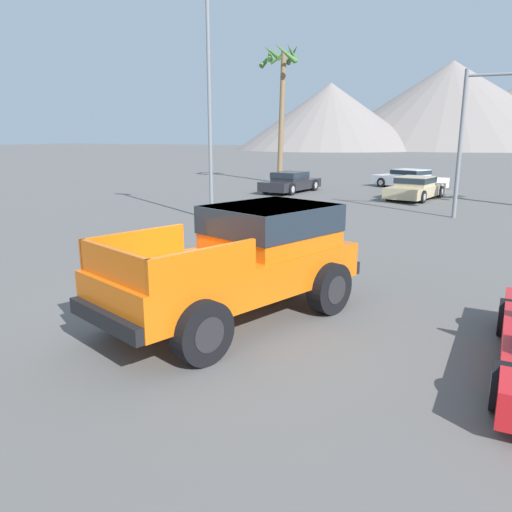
# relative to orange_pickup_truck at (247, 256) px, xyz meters

# --- Properties ---
(ground_plane) EXTENTS (320.00, 320.00, 0.00)m
(ground_plane) POSITION_rel_orange_pickup_truck_xyz_m (-0.56, -0.10, -1.11)
(ground_plane) COLOR #5B5956
(orange_pickup_truck) EXTENTS (3.58, 5.39, 1.96)m
(orange_pickup_truck) POSITION_rel_orange_pickup_truck_xyz_m (0.00, 0.00, 0.00)
(orange_pickup_truck) COLOR orange
(orange_pickup_truck) RESTS_ON ground_plane
(parked_car_dark) EXTENTS (2.41, 4.75, 1.17)m
(parked_car_dark) POSITION_rel_orange_pickup_truck_xyz_m (-6.32, 19.61, -0.51)
(parked_car_dark) COLOR #232328
(parked_car_dark) RESTS_ON ground_plane
(parked_car_white) EXTENTS (4.81, 3.69, 1.17)m
(parked_car_white) POSITION_rel_orange_pickup_truck_xyz_m (-0.32, 24.71, -0.52)
(parked_car_white) COLOR white
(parked_car_white) RESTS_ON ground_plane
(parked_car_tan) EXTENTS (2.71, 4.78, 1.17)m
(parked_car_tan) POSITION_rel_orange_pickup_truck_xyz_m (0.71, 19.10, -0.52)
(parked_car_tan) COLOR tan
(parked_car_tan) RESTS_ON ground_plane
(traffic_light_main) EXTENTS (3.33, 0.38, 5.64)m
(traffic_light_main) POSITION_rel_orange_pickup_truck_xyz_m (4.12, 13.50, 2.81)
(traffic_light_main) COLOR slate
(traffic_light_main) RESTS_ON ground_plane
(street_lamp_post) EXTENTS (0.90, 0.24, 8.38)m
(street_lamp_post) POSITION_rel_orange_pickup_truck_xyz_m (-5.76, 9.13, 3.87)
(street_lamp_post) COLOR slate
(street_lamp_post) RESTS_ON ground_plane
(palm_tree_tall) EXTENTS (2.76, 2.66, 9.14)m
(palm_tree_tall) POSITION_rel_orange_pickup_truck_xyz_m (-9.14, 25.10, 5.61)
(palm_tree_tall) COLOR brown
(palm_tree_tall) RESTS_ON ground_plane
(distant_mountain_range) EXTENTS (116.20, 83.43, 21.68)m
(distant_mountain_range) POSITION_rel_orange_pickup_truck_xyz_m (0.06, 127.51, 8.01)
(distant_mountain_range) COLOR gray
(distant_mountain_range) RESTS_ON ground_plane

